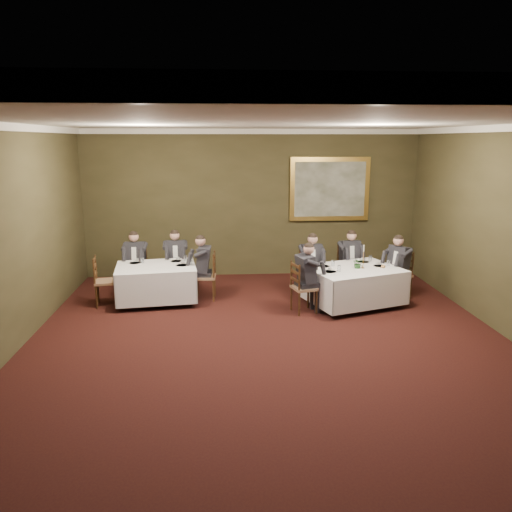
{
  "coord_description": "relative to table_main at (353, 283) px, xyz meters",
  "views": [
    {
      "loc": [
        -0.78,
        -6.93,
        3.25
      ],
      "look_at": [
        -0.12,
        2.05,
        1.15
      ],
      "focal_mm": 35.0,
      "sensor_mm": 36.0,
      "label": 1
    }
  ],
  "objects": [
    {
      "name": "place_setting_table_second",
      "position": [
        -4.37,
        0.78,
        0.35
      ],
      "size": [
        0.33,
        0.31,
        0.14
      ],
      "color": "white",
      "rests_on": "table_second"
    },
    {
      "name": "diner_main_backleft",
      "position": [
        -0.74,
        0.7,
        0.06
      ],
      "size": [
        0.45,
        0.52,
        1.35
      ],
      "rotation": [
        0.0,
        0.0,
        3.26
      ],
      "color": "black",
      "rests_on": "chair_main_backleft"
    },
    {
      "name": "diner_sec_endright",
      "position": [
        -2.97,
        0.59,
        0.06
      ],
      "size": [
        0.5,
        0.44,
        1.35
      ],
      "rotation": [
        0.0,
        0.0,
        1.51
      ],
      "color": "black",
      "rests_on": "chair_sec_endright"
    },
    {
      "name": "diner_sec_backleft",
      "position": [
        -4.47,
        1.22,
        0.06
      ],
      "size": [
        0.44,
        0.5,
        1.35
      ],
      "rotation": [
        0.0,
        0.0,
        3.08
      ],
      "color": "black",
      "rests_on": "chair_sec_backleft"
    },
    {
      "name": "diner_main_endright",
      "position": [
        1.05,
        0.35,
        0.06
      ],
      "size": [
        0.62,
        0.59,
        1.35
      ],
      "rotation": [
        0.0,
        0.0,
        2.13
      ],
      "color": "black",
      "rests_on": "chair_main_endright"
    },
    {
      "name": "place_setting_table_main",
      "position": [
        -0.52,
        0.23,
        0.35
      ],
      "size": [
        0.33,
        0.31,
        0.14
      ],
      "color": "white",
      "rests_on": "table_main"
    },
    {
      "name": "centerpiece",
      "position": [
        0.07,
        -0.01,
        0.43
      ],
      "size": [
        0.25,
        0.23,
        0.23
      ],
      "primitive_type": "imported",
      "rotation": [
        0.0,
        0.0,
        0.26
      ],
      "color": "#2D5926",
      "rests_on": "table_main"
    },
    {
      "name": "chair_main_endleft",
      "position": [
        -1.07,
        -0.36,
        -0.17
      ],
      "size": [
        0.52,
        0.53,
        1.0
      ],
      "rotation": [
        0.0,
        0.0,
        -1.31
      ],
      "color": "#836142",
      "rests_on": "ground"
    },
    {
      "name": "back_wall",
      "position": [
        -1.86,
        2.5,
        1.3
      ],
      "size": [
        8.0,
        0.1,
        3.5
      ],
      "primitive_type": "cube",
      "color": "#35311A",
      "rests_on": "ground"
    },
    {
      "name": "chair_sec_endright",
      "position": [
        -2.96,
        0.59,
        -0.17
      ],
      "size": [
        0.44,
        0.46,
        1.0
      ],
      "rotation": [
        0.0,
        0.0,
        1.51
      ],
      "color": "#836142",
      "rests_on": "ground"
    },
    {
      "name": "diner_sec_backright",
      "position": [
        -3.63,
        1.33,
        0.06
      ],
      "size": [
        0.44,
        0.51,
        1.35
      ],
      "rotation": [
        0.0,
        0.0,
        3.21
      ],
      "color": "black",
      "rests_on": "chair_sec_backright"
    },
    {
      "name": "chair_main_backleft",
      "position": [
        -0.74,
        0.71,
        -0.17
      ],
      "size": [
        0.49,
        0.47,
        1.0
      ],
      "rotation": [
        0.0,
        0.0,
        3.26
      ],
      "color": "#836142",
      "rests_on": "ground"
    },
    {
      "name": "crown_molding",
      "position": [
        -1.86,
        -2.5,
        2.99
      ],
      "size": [
        8.0,
        10.0,
        0.12
      ],
      "color": "white",
      "rests_on": "back_wall"
    },
    {
      "name": "candlestick",
      "position": [
        0.18,
        -0.01,
        0.49
      ],
      "size": [
        0.07,
        0.07,
        0.49
      ],
      "color": "#BA8738",
      "rests_on": "table_main"
    },
    {
      "name": "chair_sec_backleft",
      "position": [
        -4.47,
        1.24,
        -0.17
      ],
      "size": [
        0.46,
        0.45,
        1.0
      ],
      "rotation": [
        0.0,
        0.0,
        3.08
      ],
      "color": "#836142",
      "rests_on": "ground"
    },
    {
      "name": "ceiling",
      "position": [
        -1.86,
        -2.5,
        3.05
      ],
      "size": [
        8.0,
        10.0,
        0.1
      ],
      "primitive_type": "cube",
      "color": "silver",
      "rests_on": "back_wall"
    },
    {
      "name": "diner_main_backright",
      "position": [
        0.17,
        1.01,
        0.06
      ],
      "size": [
        0.47,
        0.54,
        1.35
      ],
      "rotation": [
        0.0,
        0.0,
        3.3
      ],
      "color": "black",
      "rests_on": "chair_main_backright"
    },
    {
      "name": "diner_main_endleft",
      "position": [
        -1.05,
        -0.35,
        0.06
      ],
      "size": [
        0.57,
        0.51,
        1.35
      ],
      "rotation": [
        0.0,
        0.0,
        -1.31
      ],
      "color": "black",
      "rests_on": "chair_main_endleft"
    },
    {
      "name": "painting",
      "position": [
        0.0,
        2.44,
        1.64
      ],
      "size": [
        1.92,
        0.09,
        1.52
      ],
      "color": "gold",
      "rests_on": "back_wall"
    },
    {
      "name": "front_wall",
      "position": [
        -1.86,
        -7.5,
        1.3
      ],
      "size": [
        8.0,
        0.1,
        3.5
      ],
      "primitive_type": "cube",
      "color": "#35311A",
      "rests_on": "ground"
    },
    {
      "name": "table_second",
      "position": [
        -3.96,
        0.47,
        -0.0
      ],
      "size": [
        1.73,
        1.4,
        0.67
      ],
      "rotation": [
        0.0,
        0.0,
        0.12
      ],
      "color": "black",
      "rests_on": "ground"
    },
    {
      "name": "chair_main_endright",
      "position": [
        1.06,
        0.36,
        -0.17
      ],
      "size": [
        0.59,
        0.6,
        1.0
      ],
      "rotation": [
        0.0,
        0.0,
        2.13
      ],
      "color": "#836142",
      "rests_on": "ground"
    },
    {
      "name": "chair_sec_backright",
      "position": [
        -3.63,
        1.34,
        -0.17
      ],
      "size": [
        0.47,
        0.45,
        1.0
      ],
      "rotation": [
        0.0,
        0.0,
        3.21
      ],
      "color": "#836142",
      "rests_on": "ground"
    },
    {
      "name": "table_main",
      "position": [
        0.0,
        0.0,
        0.0
      ],
      "size": [
        2.11,
        1.85,
        0.67
      ],
      "rotation": [
        0.0,
        0.0,
        0.32
      ],
      "color": "black",
      "rests_on": "ground"
    },
    {
      "name": "chair_sec_endleft",
      "position": [
        -4.95,
        0.35,
        -0.17
      ],
      "size": [
        0.48,
        0.5,
        1.0
      ],
      "rotation": [
        0.0,
        0.0,
        -1.42
      ],
      "color": "#836142",
      "rests_on": "ground"
    },
    {
      "name": "chair_main_backright",
      "position": [
        0.16,
        1.02,
        -0.17
      ],
      "size": [
        0.5,
        0.48,
        1.0
      ],
      "rotation": [
        0.0,
        0.0,
        3.3
      ],
      "color": "#836142",
      "rests_on": "ground"
    },
    {
      "name": "ground",
      "position": [
        -1.86,
        -2.5,
        -0.45
      ],
      "size": [
        10.0,
        10.0,
        0.0
      ],
      "primitive_type": "plane",
      "color": "black",
      "rests_on": "ground"
    }
  ]
}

